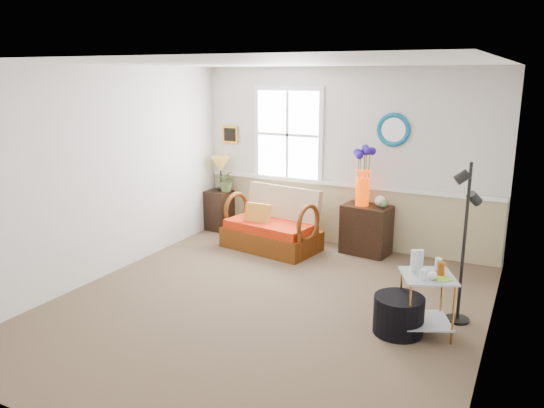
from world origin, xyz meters
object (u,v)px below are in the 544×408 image
at_px(loveseat, 271,219).
at_px(floor_lamp, 464,244).
at_px(side_table, 426,305).
at_px(lamp_stand, 219,210).
at_px(cabinet, 366,230).
at_px(ottoman, 399,315).

relative_size(loveseat, floor_lamp, 0.81).
height_order(loveseat, side_table, loveseat).
relative_size(loveseat, lamp_stand, 2.08).
bearing_deg(side_table, cabinet, 120.95).
bearing_deg(ottoman, side_table, 22.50).
bearing_deg(side_table, loveseat, 147.04).
distance_m(loveseat, cabinet, 1.37).
bearing_deg(cabinet, ottoman, -58.18).
xyz_separation_m(loveseat, floor_lamp, (2.79, -1.20, 0.39)).
height_order(loveseat, cabinet, loveseat).
bearing_deg(floor_lamp, side_table, -142.95).
relative_size(cabinet, ottoman, 1.42).
xyz_separation_m(loveseat, side_table, (2.54, -1.65, -0.13)).
distance_m(side_table, ottoman, 0.28).
relative_size(loveseat, side_table, 2.20).
xyz_separation_m(loveseat, ottoman, (2.30, -1.74, -0.25)).
bearing_deg(loveseat, floor_lamp, -13.96).
bearing_deg(lamp_stand, floor_lamp, -22.93).
bearing_deg(side_table, ottoman, -157.50).
xyz_separation_m(loveseat, lamp_stand, (-1.20, 0.49, -0.12)).
distance_m(floor_lamp, ottoman, 0.97).
height_order(loveseat, ottoman, loveseat).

